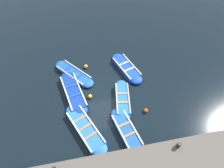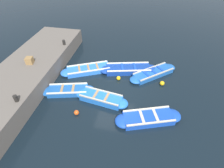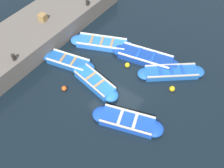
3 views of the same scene
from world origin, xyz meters
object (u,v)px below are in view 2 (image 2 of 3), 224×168
at_px(buoy_orange_near, 162,83).
at_px(buoy_yellow_far, 118,78).
at_px(boat_mid_row, 148,118).
at_px(buoy_white_drifting, 76,113).
at_px(boat_outer_right, 153,73).
at_px(boat_outer_left, 128,69).
at_px(wooden_crate, 29,60).
at_px(bollard_mid_north, 16,98).
at_px(boat_far_corner, 89,70).
at_px(bollard_north, 64,42).
at_px(boat_centre, 68,91).
at_px(boat_stern_in, 101,98).

xyz_separation_m(buoy_orange_near, buoy_yellow_far, (2.78, 0.02, -0.01)).
bearing_deg(boat_mid_row, buoy_white_drifting, 4.97).
bearing_deg(boat_outer_right, boat_outer_left, -3.56).
bearing_deg(wooden_crate, boat_outer_right, -167.48).
bearing_deg(bollard_mid_north, boat_mid_row, -171.70).
xyz_separation_m(boat_mid_row, boat_far_corner, (4.20, -3.44, -0.01)).
bearing_deg(bollard_north, buoy_orange_near, 165.06).
relative_size(boat_mid_row, buoy_white_drifting, 13.28).
distance_m(wooden_crate, buoy_orange_near, 8.39).
bearing_deg(boat_outer_left, boat_centre, 40.82).
xyz_separation_m(boat_far_corner, buoy_white_drifting, (-0.48, 3.77, -0.03)).
height_order(boat_outer_right, buoy_yellow_far, boat_outer_right).
xyz_separation_m(boat_far_corner, buoy_orange_near, (-4.95, 0.49, -0.02)).
relative_size(bollard_mid_north, buoy_orange_near, 1.22).
bearing_deg(buoy_white_drifting, boat_outer_right, -132.87).
bearing_deg(bollard_mid_north, boat_stern_in, -153.61).
bearing_deg(boat_centre, buoy_white_drifting, 125.55).
bearing_deg(wooden_crate, boat_stern_in, 165.43).
bearing_deg(boat_centre, bollard_mid_north, 52.30).
relative_size(boat_stern_in, buoy_orange_near, 11.27).
bearing_deg(buoy_white_drifting, boat_centre, -54.45).
distance_m(boat_far_corner, wooden_crate, 3.73).
bearing_deg(boat_outer_left, wooden_crate, 16.82).
xyz_separation_m(boat_mid_row, bollard_mid_north, (6.40, 0.93, 1.10)).
distance_m(boat_centre, buoy_white_drifting, 1.82).
xyz_separation_m(boat_outer_right, buoy_white_drifting, (3.90, 4.20, -0.02)).
height_order(boat_outer_right, buoy_orange_near, boat_outer_right).
xyz_separation_m(boat_far_corner, bollard_north, (2.20, -1.42, 1.11)).
height_order(boat_outer_left, buoy_yellow_far, boat_outer_left).
distance_m(boat_stern_in, boat_outer_left, 3.29).
height_order(bollard_north, bollard_mid_north, same).
xyz_separation_m(boat_mid_row, wooden_crate, (7.52, -2.17, 1.13)).
bearing_deg(boat_centre, bollard_north, -66.39).
bearing_deg(boat_outer_left, boat_stern_in, 69.16).
relative_size(bollard_mid_north, buoy_white_drifting, 1.32).
bearing_deg(bollard_north, buoy_white_drifting, 117.32).
bearing_deg(boat_far_corner, buoy_white_drifting, 97.29).
xyz_separation_m(boat_stern_in, bollard_north, (3.72, -3.95, 1.09)).
distance_m(boat_outer_right, buoy_orange_near, 1.09).
distance_m(boat_centre, wooden_crate, 3.13).
distance_m(boat_centre, buoy_yellow_far, 3.28).
relative_size(boat_outer_right, buoy_white_drifting, 12.42).
relative_size(boat_far_corner, boat_outer_left, 0.94).
xyz_separation_m(boat_outer_left, bollard_mid_north, (4.89, 4.92, 1.09)).
bearing_deg(wooden_crate, boat_centre, 159.80).
xyz_separation_m(boat_stern_in, bollard_mid_north, (3.72, 1.84, 1.09)).
height_order(boat_mid_row, boat_centre, boat_mid_row).
bearing_deg(boat_outer_left, bollard_north, -10.20).
xyz_separation_m(wooden_crate, buoy_yellow_far, (-5.49, -0.77, -1.16)).
bearing_deg(buoy_yellow_far, wooden_crate, 7.99).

